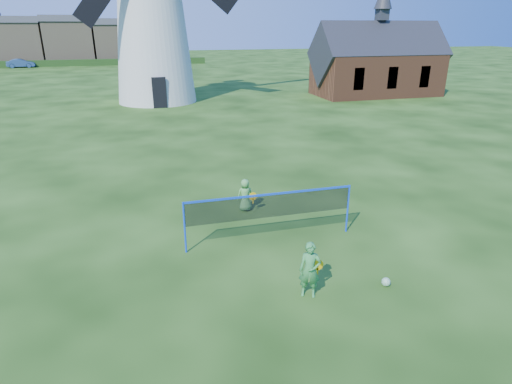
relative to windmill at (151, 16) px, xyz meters
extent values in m
plane|color=black|center=(1.17, -26.97, -6.79)|extent=(220.00, 220.00, 0.00)
cube|color=black|center=(0.00, -3.15, -5.61)|extent=(1.07, 0.13, 2.36)
cube|color=black|center=(0.00, -2.49, -1.42)|extent=(0.75, 0.13, 0.97)
cube|color=brown|center=(19.80, -1.45, -4.95)|extent=(11.05, 5.53, 3.68)
cube|color=#2D3035|center=(19.80, -1.45, -3.11)|extent=(11.61, 5.63, 5.63)
cube|color=#2D3035|center=(19.80, -1.45, 0.17)|extent=(0.92, 0.92, 0.92)
cube|color=black|center=(16.57, -4.17, -4.95)|extent=(0.92, 0.09, 1.84)
cube|color=black|center=(19.80, -4.17, -4.95)|extent=(0.92, 0.09, 1.84)
cube|color=black|center=(23.02, -4.17, -4.95)|extent=(0.92, 0.09, 1.84)
cylinder|color=blue|center=(-0.79, -26.80, -6.02)|extent=(0.05, 0.05, 1.55)
cylinder|color=blue|center=(4.21, -26.80, -6.02)|extent=(0.05, 0.05, 1.55)
cube|color=black|center=(1.71, -26.80, -5.64)|extent=(5.00, 0.02, 0.70)
cube|color=blue|center=(1.71, -26.80, -5.27)|extent=(5.00, 0.02, 0.06)
imported|color=#388D44|center=(1.79, -29.68, -6.10)|extent=(0.60, 0.51, 1.40)
cylinder|color=yellow|center=(2.07, -29.50, -6.11)|extent=(0.28, 0.02, 0.28)
cube|color=yellow|center=(2.07, -29.50, -6.28)|extent=(0.03, 0.02, 0.20)
imported|color=#55A24E|center=(1.56, -24.35, -6.22)|extent=(0.56, 0.37, 1.15)
cylinder|color=yellow|center=(1.78, -24.57, -6.21)|extent=(0.28, 0.02, 0.28)
cube|color=yellow|center=(1.78, -24.57, -6.38)|extent=(0.03, 0.02, 0.20)
sphere|color=green|center=(3.79, -29.81, -6.68)|extent=(0.22, 0.22, 0.22)
cube|color=gray|center=(-19.10, 45.03, -3.53)|extent=(6.75, 8.00, 6.52)
cube|color=#4C4C54|center=(-19.10, 45.03, 0.22)|extent=(7.05, 8.40, 1.00)
cube|color=gray|center=(-11.64, 45.03, -3.44)|extent=(7.56, 8.00, 6.71)
cube|color=#4C4C54|center=(-11.64, 45.03, 0.42)|extent=(7.86, 8.40, 1.00)
cube|color=gray|center=(-4.45, 45.03, -3.68)|extent=(6.22, 8.00, 6.23)
cube|color=#4C4C54|center=(-4.45, 45.03, -0.06)|extent=(6.52, 8.40, 1.00)
cube|color=#193814|center=(-20.83, 39.03, -6.29)|extent=(62.00, 0.80, 1.00)
imported|color=navy|center=(-18.58, 38.27, -6.14)|extent=(4.12, 1.81, 1.32)
camera|label=1|loc=(-1.72, -37.66, -0.77)|focal=29.93mm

